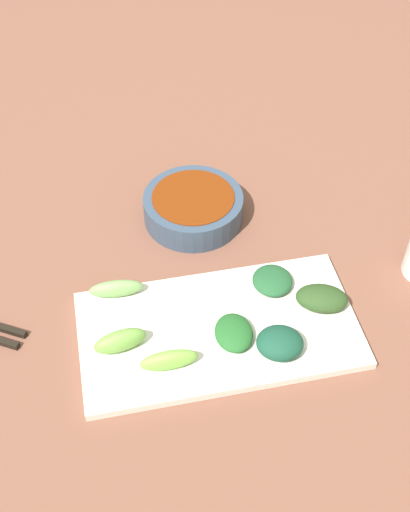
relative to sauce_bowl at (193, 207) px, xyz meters
The scene contains 10 objects.
tabletop 0.11m from the sauce_bowl, 14.93° to the right, with size 2.10×2.10×0.02m, color brown.
sauce_bowl is the anchor object (origin of this frame).
serving_plate 0.22m from the sauce_bowl, ahead, with size 0.19×0.35×0.01m, color silver.
broccoli_stalk_0 0.27m from the sauce_bowl, 17.09° to the right, with size 0.02×0.07×0.03m, color #77B743.
broccoli_stalk_1 0.19m from the sauce_bowl, 43.53° to the right, with size 0.02×0.07×0.03m, color #75A359.
broccoli_leafy_2 0.27m from the sauce_bowl, 11.96° to the left, with size 0.05×0.06×0.03m, color #184632.
broccoli_leafy_3 0.24m from the sauce_bowl, ahead, with size 0.06×0.05×0.02m, color #215B26.
broccoli_leafy_4 0.24m from the sauce_bowl, 31.99° to the left, with size 0.04×0.07×0.03m, color #2A451E.
broccoli_leafy_5 0.18m from the sauce_bowl, 25.30° to the left, with size 0.06×0.05×0.02m, color #20522C.
broccoli_stalk_6 0.26m from the sauce_bowl, 31.09° to the right, with size 0.02×0.07×0.03m, color #6DA242.
Camera 1 is at (0.60, -0.10, 0.70)m, focal length 45.97 mm.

